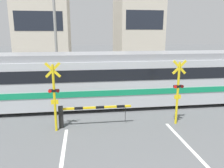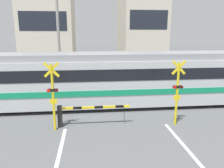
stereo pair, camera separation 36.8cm
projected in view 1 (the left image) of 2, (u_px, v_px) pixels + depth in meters
The scene contains 11 objects.
rail_track_near at pixel (111, 108), 12.80m from camera, with size 50.00×0.10×0.08m.
rail_track_far at pixel (108, 101), 14.19m from camera, with size 50.00×0.10×0.08m.
commuter_train at pixel (128, 77), 13.27m from camera, with size 16.94×2.77×3.21m.
crossing_barrier_near at pixel (79, 112), 10.25m from camera, with size 3.43×0.20×1.04m.
crossing_barrier_far at pixel (128, 83), 16.47m from camera, with size 3.43×0.20×1.04m.
crossing_signal_left at pixel (54, 94), 9.57m from camera, with size 0.68×0.15×3.14m.
crossing_signal_right at pixel (178, 90), 10.35m from camera, with size 0.68×0.15×3.14m.
pedestrian at pixel (102, 74), 19.01m from camera, with size 0.38×0.22×1.60m.
building_left_of_street at pixel (45, 27), 26.82m from camera, with size 6.01×7.45×10.21m.
building_right_of_street at pixel (137, 26), 28.34m from camera, with size 5.19×7.45×10.58m.
utility_pole_streetside at pixel (56, 43), 17.49m from camera, with size 0.22×0.22×7.23m.
Camera 1 is at (-1.63, -2.55, 4.33)m, focal length 35.00 mm.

